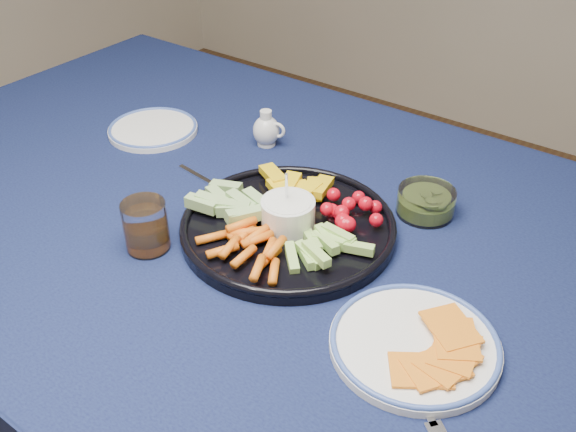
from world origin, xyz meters
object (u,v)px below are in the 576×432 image
Objects in this scene: crudite_platter at (286,223)px; juice_tumbler at (146,229)px; side_plate_extra at (153,129)px; cheese_plate at (415,342)px; dining_table at (244,245)px; pickle_bowl at (426,203)px; creamer_pitcher at (267,130)px.

juice_tumbler is (-0.16, -0.17, 0.02)m from crudite_platter.
side_plate_extra is at bearing 135.06° from juice_tumbler.
cheese_plate reaches higher than side_plate_extra.
crudite_platter is at bearing -6.84° from dining_table.
dining_table is 16.16× the size of pickle_bowl.
crudite_platter reaches higher than creamer_pitcher.
juice_tumbler is 0.45× the size of side_plate_extra.
pickle_bowl is at bearing 6.53° from side_plate_extra.
dining_table is 19.12× the size of juice_tumbler.
pickle_bowl is (0.17, 0.20, 0.00)m from crudite_platter.
creamer_pitcher is 0.62m from cheese_plate.
crudite_platter is 0.32m from cheese_plate.
crudite_platter is 1.57× the size of cheese_plate.
creamer_pitcher is at bearing 146.99° from cheese_plate.
crudite_platter reaches higher than dining_table.
creamer_pitcher is 0.90× the size of juice_tumbler.
pickle_bowl is 0.53× the size of side_plate_extra.
juice_tumbler reaches higher than dining_table.
side_plate_extra is at bearing -156.25° from creamer_pitcher.
cheese_plate is (0.30, -0.11, -0.01)m from crudite_platter.
creamer_pitcher is at bearing 98.27° from juice_tumbler.
creamer_pitcher is at bearing 175.15° from pickle_bowl.
dining_table is at bearing 74.29° from juice_tumbler.
creamer_pitcher is 0.39m from pickle_bowl.
juice_tumbler is (0.06, -0.40, 0.00)m from creamer_pitcher.
pickle_bowl is 0.49m from juice_tumbler.
crudite_platter is 4.27× the size of juice_tumbler.
crudite_platter is 4.73× the size of creamer_pitcher.
cheese_plate is at bearing -16.72° from dining_table.
juice_tumbler is at bearing -105.71° from dining_table.
dining_table is at bearing -63.14° from creamer_pitcher.
side_plate_extra is at bearing -173.47° from pickle_bowl.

